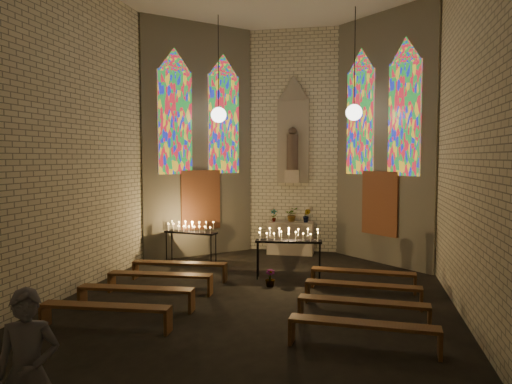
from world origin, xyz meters
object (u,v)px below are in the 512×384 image
at_px(aisle_flower_pot, 270,278).
at_px(visitor, 28,374).
at_px(votive_stand_left, 191,229).
at_px(altar, 291,238).
at_px(votive_stand_right, 289,238).

height_order(aisle_flower_pot, visitor, visitor).
xyz_separation_m(aisle_flower_pot, votive_stand_left, (-2.64, 2.04, 0.76)).
xyz_separation_m(altar, votive_stand_right, (0.39, -3.15, 0.52)).
relative_size(altar, aisle_flower_pot, 3.51).
height_order(altar, visitor, visitor).
bearing_deg(votive_stand_left, visitor, -70.03).
bearing_deg(visitor, aisle_flower_pot, 59.45).
relative_size(altar, votive_stand_left, 0.89).
xyz_separation_m(altar, aisle_flower_pot, (0.09, -3.99, -0.30)).
bearing_deg(aisle_flower_pot, altar, 91.25).
bearing_deg(votive_stand_left, aisle_flower_pot, -26.97).
relative_size(aisle_flower_pot, votive_stand_right, 0.24).
relative_size(aisle_flower_pot, visitor, 0.23).
height_order(votive_stand_left, visitor, visitor).
relative_size(votive_stand_left, votive_stand_right, 0.95).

